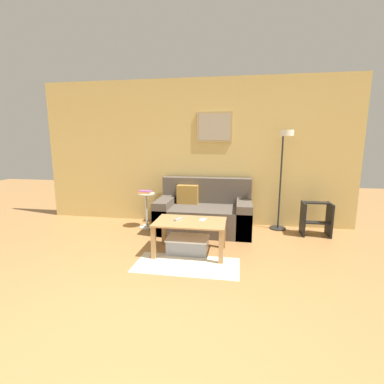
% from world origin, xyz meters
% --- Properties ---
extents(ground_plane, '(16.00, 16.00, 0.00)m').
position_xyz_m(ground_plane, '(0.00, 0.00, 0.00)').
color(ground_plane, '#A87542').
extents(wall_back, '(5.60, 0.09, 2.55)m').
position_xyz_m(wall_back, '(0.00, 3.56, 1.28)').
color(wall_back, '#D6B76B').
rests_on(wall_back, ground_plane).
extents(area_rug, '(1.28, 0.60, 0.01)m').
position_xyz_m(area_rug, '(0.22, 1.72, 0.00)').
color(area_rug, beige).
rests_on(area_rug, ground_plane).
extents(couch, '(1.54, 0.88, 0.86)m').
position_xyz_m(couch, '(0.26, 3.10, 0.29)').
color(couch, brown).
rests_on(couch, ground_plane).
extents(coffee_table, '(0.94, 0.58, 0.45)m').
position_xyz_m(coffee_table, '(0.20, 2.10, 0.36)').
color(coffee_table, '#AD7F4C').
rests_on(coffee_table, ground_plane).
extents(storage_bin, '(0.56, 0.37, 0.21)m').
position_xyz_m(storage_bin, '(0.16, 2.12, 0.11)').
color(storage_bin, gray).
rests_on(storage_bin, ground_plane).
extents(floor_lamp, '(0.27, 0.55, 1.65)m').
position_xyz_m(floor_lamp, '(1.51, 3.19, 1.12)').
color(floor_lamp, black).
rests_on(floor_lamp, ground_plane).
extents(side_table, '(0.30, 0.30, 0.61)m').
position_xyz_m(side_table, '(-0.74, 3.07, 0.36)').
color(side_table, silver).
rests_on(side_table, ground_plane).
extents(book_stack, '(0.22, 0.20, 0.04)m').
position_xyz_m(book_stack, '(-0.75, 3.06, 0.63)').
color(book_stack, '#D18438').
rests_on(book_stack, side_table).
extents(remote_control, '(0.11, 0.15, 0.02)m').
position_xyz_m(remote_control, '(0.03, 2.14, 0.46)').
color(remote_control, '#99999E').
rests_on(remote_control, coffee_table).
extents(cell_phone, '(0.10, 0.15, 0.01)m').
position_xyz_m(cell_phone, '(0.35, 2.18, 0.45)').
color(cell_phone, silver).
rests_on(cell_phone, coffee_table).
extents(step_stool, '(0.43, 0.32, 0.53)m').
position_xyz_m(step_stool, '(2.05, 3.14, 0.28)').
color(step_stool, black).
rests_on(step_stool, ground_plane).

